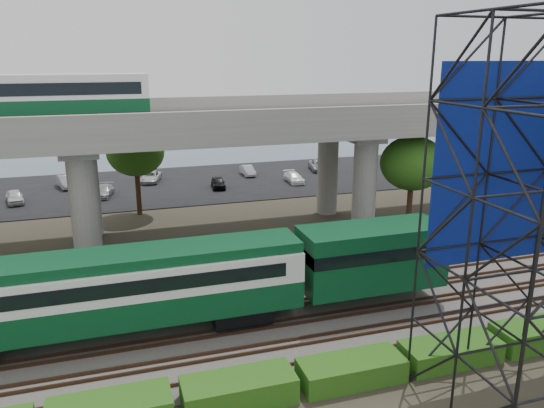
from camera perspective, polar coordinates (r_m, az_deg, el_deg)
name	(u,v)px	position (r m, az deg, el deg)	size (l,w,h in m)	color
ground	(296,336)	(27.52, 2.55, -13.98)	(140.00, 140.00, 0.00)	#474233
ballast_bed	(283,316)	(29.12, 1.18, -11.95)	(90.00, 12.00, 0.20)	slate
service_road	(243,261)	(36.56, -3.09, -6.09)	(90.00, 5.00, 0.08)	black
parking_lot	(190,184)	(58.61, -8.84, 2.18)	(90.00, 18.00, 0.08)	black
harbor_water	(166,150)	(80.01, -11.30, 5.69)	(140.00, 40.00, 0.03)	#3F5068
rail_tracks	(283,313)	(29.04, 1.18, -11.64)	(90.00, 9.52, 0.16)	#472D1E
commuter_train	(152,284)	(26.72, -12.79, -8.41)	(29.30, 3.06, 4.30)	black
overpass	(212,131)	(39.49, -6.45, 7.78)	(80.00, 12.00, 12.40)	#9E9B93
hedge_strip	(351,369)	(24.20, 8.55, -17.17)	(34.60, 1.80, 1.20)	#254E12
trees	(161,169)	(39.57, -11.85, 3.67)	(40.94, 16.94, 7.69)	#382314
suv	(210,251)	(36.49, -6.67, -5.07)	(2.13, 4.62, 1.28)	black
parked_cars	(191,178)	(58.26, -8.75, 2.73)	(35.50, 9.33, 1.26)	silver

